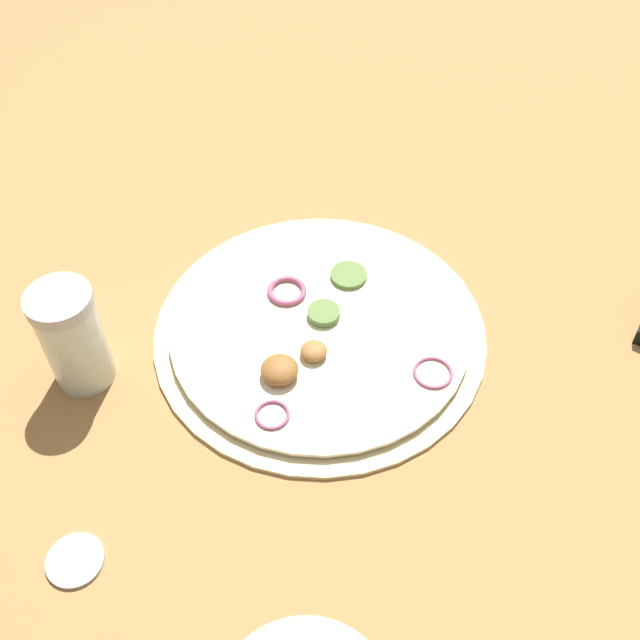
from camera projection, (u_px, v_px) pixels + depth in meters
ground_plane at (320, 332)px, 0.75m from camera, size 3.00×3.00×0.00m
pizza at (320, 329)px, 0.74m from camera, size 0.33×0.33×0.03m
spice_jar at (73, 333)px, 0.68m from camera, size 0.06×0.06×0.11m
loose_cap at (75, 559)px, 0.59m from camera, size 0.05×0.05×0.01m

